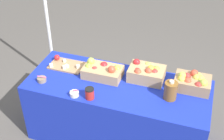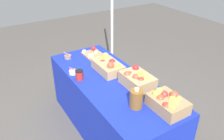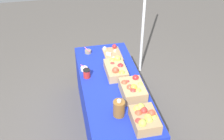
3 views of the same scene
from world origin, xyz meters
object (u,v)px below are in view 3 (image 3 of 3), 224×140
(cutting_board_front, at_px, (113,53))
(apple_crate_middle, at_px, (133,89))
(tent_pole, at_px, (144,10))
(apple_crate_right, at_px, (116,69))
(sample_bowl_mid, at_px, (88,52))
(coffee_cup, at_px, (87,73))
(apple_crate_left, at_px, (144,118))
(cider_jug, at_px, (119,108))
(sample_bowl_near, at_px, (84,69))

(cutting_board_front, bearing_deg, apple_crate_middle, 2.75)
(tent_pole, bearing_deg, apple_crate_right, -33.88)
(sample_bowl_mid, height_order, coffee_cup, coffee_cup)
(coffee_cup, distance_m, tent_pole, 1.48)
(apple_crate_middle, bearing_deg, coffee_cup, -133.31)
(apple_crate_right, bearing_deg, apple_crate_left, 5.55)
(sample_bowl_mid, bearing_deg, cutting_board_front, 72.30)
(cider_jug, distance_m, tent_pole, 1.93)
(apple_crate_middle, bearing_deg, sample_bowl_near, -141.02)
(apple_crate_right, bearing_deg, coffee_cup, -88.83)
(cutting_board_front, bearing_deg, apple_crate_left, 1.51)
(cutting_board_front, bearing_deg, sample_bowl_near, -55.26)
(apple_crate_right, height_order, sample_bowl_near, apple_crate_right)
(apple_crate_left, height_order, sample_bowl_near, apple_crate_left)
(apple_crate_left, distance_m, cutting_board_front, 1.38)
(apple_crate_right, distance_m, sample_bowl_near, 0.42)
(apple_crate_middle, relative_size, sample_bowl_mid, 3.65)
(cider_jug, bearing_deg, apple_crate_right, 169.82)
(apple_crate_middle, distance_m, sample_bowl_near, 0.78)
(apple_crate_left, bearing_deg, apple_crate_middle, 179.09)
(apple_crate_right, bearing_deg, tent_pole, 146.12)
(apple_crate_right, height_order, sample_bowl_mid, apple_crate_right)
(cider_jug, bearing_deg, tent_pole, 155.27)
(apple_crate_right, distance_m, sample_bowl_mid, 0.64)
(apple_crate_left, distance_m, coffee_cup, 1.03)
(apple_crate_right, height_order, tent_pole, tent_pole)
(apple_crate_left, bearing_deg, sample_bowl_near, -155.76)
(apple_crate_right, xyz_separation_m, cider_jug, (0.74, -0.13, 0.03))
(cider_jug, bearing_deg, coffee_cup, -161.57)
(apple_crate_left, distance_m, sample_bowl_mid, 1.54)
(sample_bowl_near, relative_size, coffee_cup, 0.93)
(apple_crate_middle, bearing_deg, apple_crate_right, -167.99)
(cutting_board_front, relative_size, coffee_cup, 3.26)
(sample_bowl_near, distance_m, coffee_cup, 0.16)
(tent_pole, bearing_deg, cider_jug, -24.73)
(apple_crate_left, relative_size, sample_bowl_near, 3.29)
(apple_crate_right, height_order, cutting_board_front, apple_crate_right)
(coffee_cup, bearing_deg, sample_bowl_mid, 170.87)
(coffee_cup, bearing_deg, sample_bowl_near, -174.78)
(sample_bowl_mid, bearing_deg, apple_crate_left, 14.16)
(sample_bowl_mid, relative_size, tent_pole, 0.04)
(apple_crate_left, distance_m, tent_pole, 2.02)
(cutting_board_front, xyz_separation_m, tent_pole, (-0.53, 0.61, 0.38))
(sample_bowl_mid, height_order, tent_pole, tent_pole)
(apple_crate_middle, distance_m, tent_pole, 1.59)
(apple_crate_middle, height_order, cider_jug, cider_jug)
(apple_crate_right, relative_size, sample_bowl_near, 3.77)
(apple_crate_right, bearing_deg, cutting_board_front, 173.40)
(cider_jug, bearing_deg, apple_crate_middle, 141.25)
(apple_crate_middle, height_order, apple_crate_right, apple_crate_middle)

